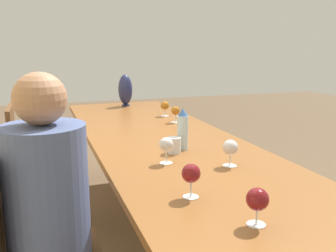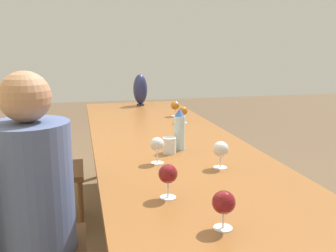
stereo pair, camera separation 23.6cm
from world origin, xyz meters
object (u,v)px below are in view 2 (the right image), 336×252
Objects in this scene: water_tumbler at (169,145)px; wine_glass_3 at (221,150)px; chair_near at (19,241)px; wine_glass_2 at (224,203)px; chair_far at (42,164)px; person_near at (37,204)px; wine_glass_5 at (157,145)px; vase at (140,90)px; wine_glass_0 at (168,174)px; water_bottle at (179,130)px; wine_glass_1 at (175,106)px; wine_glass_4 at (183,111)px.

wine_glass_3 is (-0.31, -0.19, 0.05)m from water_tumbler.
water_tumbler is at bearing -66.23° from chair_near.
chair_far reaches higher than wine_glass_2.
water_tumbler is 0.07× the size of person_near.
chair_far is (1.72, 0.74, -0.35)m from wine_glass_2.
water_tumbler is 0.66× the size of wine_glass_5.
wine_glass_2 is at bearing 159.70° from wine_glass_3.
person_near reaches higher than wine_glass_2.
vase is 0.33× the size of chair_near.
vase reaches higher than wine_glass_0.
chair_far is (0.97, 0.67, -0.36)m from wine_glass_5.
water_bottle is at bearing -51.20° from water_tumbler.
wine_glass_3 reaches higher than wine_glass_1.
vase is at bearing 2.01° from wine_glass_3.
person_near reaches higher than wine_glass_5.
chair_near is (-2.08, 0.89, -0.42)m from vase.
water_tumbler is at bearing 128.80° from water_bottle.
wine_glass_4 is at bearing 178.34° from wine_glass_1.
water_bottle is 0.25× the size of chair_near.
chair_far is 1.17m from person_near.
chair_far reaches higher than wine_glass_5.
water_tumbler is 0.67× the size of wine_glass_3.
chair_near is 0.76× the size of person_near.
chair_near is at bearing 156.79° from vase.
wine_glass_2 is (-2.65, 0.15, -0.07)m from vase.
chair_near is at bearing 115.27° from water_bottle.
water_bottle is at bearing -6.37° from wine_glass_2.
wine_glass_5 is 0.11× the size of person_near.
wine_glass_3 is 1.12m from wine_glass_4.
water_bottle is 0.39m from wine_glass_3.
wine_glass_4 is 1.53m from person_near.
chair_near is (0.27, 0.62, -0.36)m from wine_glass_0.
vase is 2.29× the size of wine_glass_5.
wine_glass_5 is 0.64m from person_near.
wine_glass_1 is 1.00× the size of wine_glass_4.
chair_near is 1.00× the size of chair_far.
person_near is (-0.34, 0.69, -0.14)m from water_tumbler.
wine_glass_0 is at bearing -117.07° from person_near.
chair_near reaches higher than wine_glass_4.
wine_glass_5 is (-1.90, 0.22, -0.07)m from vase.
water_tumbler is 0.09× the size of chair_near.
wine_glass_4 is (1.11, -0.12, -0.00)m from wine_glass_3.
chair_near is (-1.43, 1.09, -0.35)m from wine_glass_1.
water_bottle reaches higher than chair_far.
person_near reaches higher than chair_far.
wine_glass_5 is (-0.22, 0.18, -0.02)m from water_bottle.
wine_glass_4 is (-0.29, 0.01, 0.00)m from wine_glass_1.
wine_glass_4 is 0.14× the size of chair_near.
water_bottle is 1.75× the size of wine_glass_0.
wine_glass_4 is (1.71, -0.34, 0.00)m from wine_glass_2.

